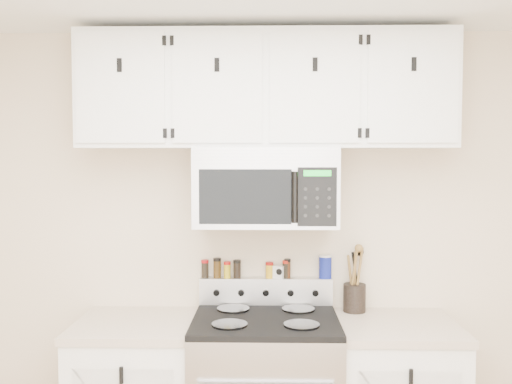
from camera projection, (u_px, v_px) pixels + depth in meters
back_wall at (266, 251)px, 3.29m from camera, size 3.50×0.01×2.50m
microwave at (266, 187)px, 3.08m from camera, size 0.76×0.44×0.42m
upper_cabinets at (266, 91)px, 3.08m from camera, size 2.00×0.35×0.62m
utensil_crock at (354, 295)px, 3.21m from camera, size 0.13×0.13×0.37m
kitchen_timer at (279, 272)px, 3.26m from camera, size 0.08×0.07×0.07m
salt_canister at (325, 267)px, 3.26m from camera, size 0.07×0.07×0.13m
spice_jar_0 at (205, 269)px, 3.27m from camera, size 0.04×0.04×0.10m
spice_jar_1 at (217, 268)px, 3.27m from camera, size 0.04×0.04×0.11m
spice_jar_2 at (227, 270)px, 3.27m from camera, size 0.04×0.04×0.09m
spice_jar_3 at (237, 269)px, 3.27m from camera, size 0.04×0.04×0.10m
spice_jar_4 at (269, 270)px, 3.26m from camera, size 0.04×0.04×0.09m
spice_jar_5 at (286, 269)px, 3.26m from camera, size 0.04×0.04×0.10m
spice_jar_6 at (287, 268)px, 3.26m from camera, size 0.04×0.04×0.11m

